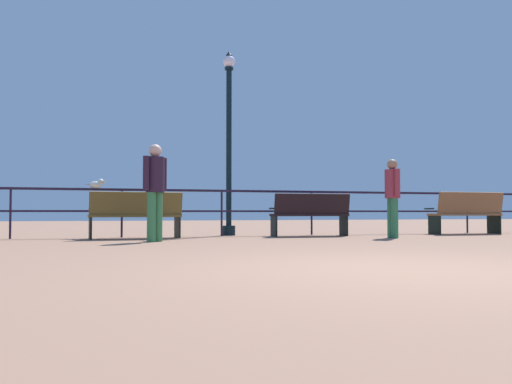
% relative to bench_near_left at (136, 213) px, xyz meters
% --- Properties ---
extents(ground_plane, '(60.00, 60.00, 0.00)m').
position_rel_bench_near_left_xyz_m(ground_plane, '(1.90, -6.58, -0.51)').
color(ground_plane, '#946B53').
extents(pier_railing, '(21.30, 0.05, 1.02)m').
position_rel_bench_near_left_xyz_m(pier_railing, '(1.90, 0.67, 0.25)').
color(pier_railing, black).
rests_on(pier_railing, ground_plane).
extents(bench_near_left, '(1.81, 0.78, 0.92)m').
position_rel_bench_near_left_xyz_m(bench_near_left, '(0.00, 0.00, 0.00)').
color(bench_near_left, brown).
rests_on(bench_near_left, ground_plane).
extents(bench_near_right, '(1.71, 0.70, 0.92)m').
position_rel_bench_near_left_xyz_m(bench_near_right, '(3.72, 0.01, 0.01)').
color(bench_near_right, black).
rests_on(bench_near_right, ground_plane).
extents(bench_far_right, '(1.77, 0.70, 1.00)m').
position_rel_bench_near_left_xyz_m(bench_far_right, '(7.75, -0.01, 0.04)').
color(bench_far_right, brown).
rests_on(bench_far_right, ground_plane).
extents(lamppost_center, '(0.29, 0.29, 4.19)m').
position_rel_bench_near_left_xyz_m(lamppost_center, '(2.13, 0.96, 1.62)').
color(lamppost_center, black).
rests_on(lamppost_center, ground_plane).
extents(person_by_bench, '(0.31, 0.51, 1.59)m').
position_rel_bench_near_left_xyz_m(person_by_bench, '(4.98, -1.25, 0.41)').
color(person_by_bench, '#2E7247').
rests_on(person_by_bench, ground_plane).
extents(person_at_railing, '(0.45, 0.40, 1.73)m').
position_rel_bench_near_left_xyz_m(person_at_railing, '(0.23, -1.23, 0.48)').
color(person_at_railing, '#357946').
rests_on(person_at_railing, ground_plane).
extents(seagull_on_rail, '(0.39, 0.24, 0.19)m').
position_rel_bench_near_left_xyz_m(seagull_on_rail, '(-0.74, 0.66, 0.59)').
color(seagull_on_rail, silver).
rests_on(seagull_on_rail, pier_railing).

